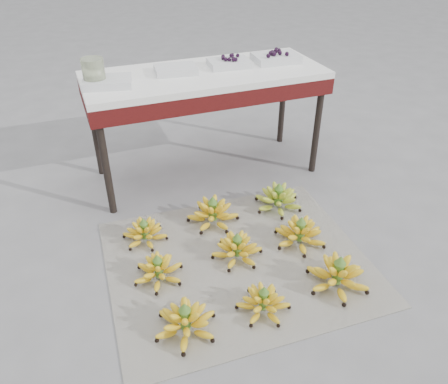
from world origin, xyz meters
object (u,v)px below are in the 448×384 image
object	(u,v)px
bunch_back_left	(145,233)
tray_far_left	(107,82)
bunch_front_center	(263,302)
bunch_mid_center	(237,249)
tray_left	(176,70)
bunch_mid_right	(300,234)
bunch_back_right	(278,199)
glass_jar	(94,72)
vendor_table	(205,84)
bunch_front_left	(186,322)
bunch_back_center	(213,213)
tray_right	(229,63)
newspaper_mat	(237,261)
bunch_front_right	(338,275)
tray_far_right	(276,58)
bunch_mid_left	(158,270)

from	to	relation	value
bunch_back_left	tray_far_left	size ratio (longest dim) A/B	1.04
bunch_front_center	bunch_mid_center	xyz separation A→B (m)	(0.03, 0.36, 0.00)
tray_far_left	tray_left	xyz separation A→B (m)	(0.40, 0.08, -0.00)
bunch_mid_right	tray_far_left	size ratio (longest dim) A/B	1.05
bunch_front_center	bunch_mid_center	size ratio (longest dim) A/B	0.90
bunch_back_left	bunch_back_right	xyz separation A→B (m)	(0.79, 0.02, 0.01)
bunch_front_center	glass_jar	world-z (taller)	glass_jar
vendor_table	glass_jar	bearing A→B (deg)	-178.08
bunch_front_left	bunch_back_center	distance (m)	0.75
vendor_table	tray_right	size ratio (longest dim) A/B	5.50
newspaper_mat	bunch_front_right	size ratio (longest dim) A/B	3.78
tray_right	tray_far_right	world-z (taller)	tray_far_right
newspaper_mat	bunch_mid_left	world-z (taller)	bunch_mid_left
tray_right	tray_far_right	bearing A→B (deg)	-1.93
bunch_mid_left	tray_far_left	distance (m)	1.04
bunch_mid_right	tray_right	world-z (taller)	tray_right
bunch_front_left	tray_far_right	world-z (taller)	tray_far_right
bunch_back_left	tray_far_right	world-z (taller)	tray_far_right
bunch_back_right	tray_right	distance (m)	0.86
bunch_front_left	vendor_table	distance (m)	1.41
newspaper_mat	bunch_mid_left	distance (m)	0.39
bunch_back_center	tray_right	size ratio (longest dim) A/B	1.39
bunch_front_center	bunch_mid_left	world-z (taller)	bunch_mid_left
bunch_back_right	tray_left	bearing A→B (deg)	120.87
bunch_back_left	vendor_table	bearing A→B (deg)	26.28
newspaper_mat	bunch_mid_right	bearing A→B (deg)	3.03
bunch_front_right	bunch_back_left	bearing A→B (deg)	130.08
bunch_back_center	tray_right	distance (m)	0.92
newspaper_mat	bunch_back_left	xyz separation A→B (m)	(-0.39, 0.32, 0.05)
bunch_mid_right	vendor_table	bearing A→B (deg)	96.50
newspaper_mat	bunch_back_center	size ratio (longest dim) A/B	3.53
bunch_front_center	glass_jar	distance (m)	1.45
bunch_front_center	tray_far_left	bearing A→B (deg)	87.83
bunch_mid_left	bunch_front_right	bearing A→B (deg)	-27.54
bunch_back_left	tray_right	world-z (taller)	tray_right
tray_left	glass_jar	xyz separation A→B (m)	(-0.46, -0.06, 0.05)
bunch_front_right	tray_far_left	bearing A→B (deg)	114.11
bunch_front_center	tray_far_right	distance (m)	1.54
bunch_mid_left	glass_jar	size ratio (longest dim) A/B	1.72
bunch_back_left	glass_jar	bearing A→B (deg)	78.85
bunch_front_left	vendor_table	xyz separation A→B (m)	(0.51, 1.20, 0.54)
bunch_mid_right	glass_jar	world-z (taller)	glass_jar
bunch_front_right	glass_jar	distance (m)	1.60
bunch_front_left	tray_right	distance (m)	1.55
tray_right	tray_left	bearing A→B (deg)	-179.84
bunch_front_center	tray_far_right	bearing A→B (deg)	42.10
newspaper_mat	tray_far_left	size ratio (longest dim) A/B	4.40
bunch_front_right	bunch_back_left	xyz separation A→B (m)	(-0.76, 0.64, -0.01)
tray_far_left	bunch_front_left	bearing A→B (deg)	-87.43
bunch_mid_left	vendor_table	size ratio (longest dim) A/B	0.18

